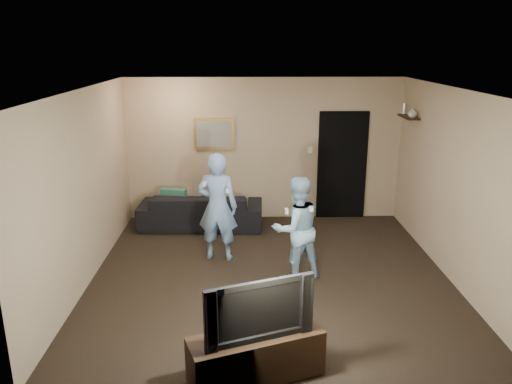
{
  "coord_description": "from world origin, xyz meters",
  "views": [
    {
      "loc": [
        -0.36,
        -6.45,
        3.17
      ],
      "look_at": [
        -0.19,
        0.3,
        1.15
      ],
      "focal_mm": 35.0,
      "sensor_mm": 36.0,
      "label": 1
    }
  ],
  "objects_px": {
    "wii_player_left": "(218,207)",
    "wii_player_right": "(296,228)",
    "tv_console": "(256,356)",
    "television": "(256,306)",
    "sofa": "(201,210)"
  },
  "relations": [
    {
      "from": "sofa",
      "to": "television",
      "type": "distance_m",
      "value": 4.39
    },
    {
      "from": "tv_console",
      "to": "wii_player_left",
      "type": "xyz_separation_m",
      "value": [
        -0.51,
        2.89,
        0.58
      ]
    },
    {
      "from": "tv_console",
      "to": "wii_player_right",
      "type": "xyz_separation_m",
      "value": [
        0.61,
        2.2,
        0.48
      ]
    },
    {
      "from": "television",
      "to": "tv_console",
      "type": "bearing_deg",
      "value": -19.8
    },
    {
      "from": "wii_player_left",
      "to": "wii_player_right",
      "type": "height_order",
      "value": "wii_player_left"
    },
    {
      "from": "sofa",
      "to": "tv_console",
      "type": "distance_m",
      "value": 4.36
    },
    {
      "from": "tv_console",
      "to": "television",
      "type": "distance_m",
      "value": 0.54
    },
    {
      "from": "wii_player_right",
      "to": "wii_player_left",
      "type": "bearing_deg",
      "value": 148.17
    },
    {
      "from": "wii_player_right",
      "to": "tv_console",
      "type": "bearing_deg",
      "value": -105.45
    },
    {
      "from": "sofa",
      "to": "wii_player_left",
      "type": "relative_size",
      "value": 1.31
    },
    {
      "from": "tv_console",
      "to": "television",
      "type": "relative_size",
      "value": 1.22
    },
    {
      "from": "sofa",
      "to": "wii_player_left",
      "type": "bearing_deg",
      "value": 107.5
    },
    {
      "from": "tv_console",
      "to": "wii_player_right",
      "type": "height_order",
      "value": "wii_player_right"
    },
    {
      "from": "television",
      "to": "wii_player_left",
      "type": "xyz_separation_m",
      "value": [
        -0.51,
        2.89,
        0.03
      ]
    },
    {
      "from": "wii_player_left",
      "to": "wii_player_right",
      "type": "distance_m",
      "value": 1.31
    }
  ]
}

